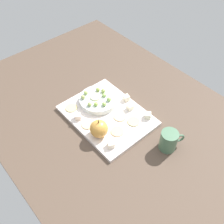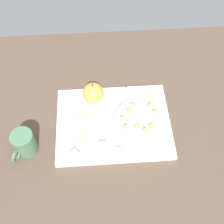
# 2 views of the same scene
# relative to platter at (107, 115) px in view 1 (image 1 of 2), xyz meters

# --- Properties ---
(table) EXTENTS (1.36, 0.93, 0.03)m
(table) POSITION_rel_platter_xyz_m (-0.01, -0.02, -0.02)
(table) COLOR #4F3E32
(table) RESTS_ON ground
(platter) EXTENTS (0.37, 0.28, 0.02)m
(platter) POSITION_rel_platter_xyz_m (0.00, 0.00, 0.00)
(platter) COLOR silver
(platter) RESTS_ON table
(serving_dish) EXTENTS (0.17, 0.17, 0.03)m
(serving_dish) POSITION_rel_platter_xyz_m (0.08, -0.01, 0.02)
(serving_dish) COLOR silver
(serving_dish) RESTS_ON platter
(apple_whole) EXTENTS (0.07, 0.07, 0.07)m
(apple_whole) POSITION_rel_platter_xyz_m (-0.06, 0.09, 0.04)
(apple_whole) COLOR gold
(apple_whole) RESTS_ON platter
(apple_stem) EXTENTS (0.01, 0.01, 0.01)m
(apple_stem) POSITION_rel_platter_xyz_m (-0.06, 0.09, 0.09)
(apple_stem) COLOR brown
(apple_stem) RESTS_ON apple_whole
(cheese_cube_0) EXTENTS (0.03, 0.03, 0.02)m
(cheese_cube_0) POSITION_rel_platter_xyz_m (-0.12, -0.12, 0.02)
(cheese_cube_0) COLOR #ECE8C9
(cheese_cube_0) RESTS_ON platter
(cheese_cube_1) EXTENTS (0.03, 0.03, 0.02)m
(cheese_cube_1) POSITION_rel_platter_xyz_m (0.06, 0.11, 0.02)
(cheese_cube_1) COLOR #F9E1CE
(cheese_cube_1) RESTS_ON platter
(cheese_cube_2) EXTENTS (0.03, 0.03, 0.02)m
(cheese_cube_2) POSITION_rel_platter_xyz_m (0.01, -0.12, 0.02)
(cheese_cube_2) COLOR beige
(cheese_cube_2) RESTS_ON platter
(cheese_cube_3) EXTENTS (0.03, 0.03, 0.02)m
(cheese_cube_3) POSITION_rel_platter_xyz_m (-0.04, -0.09, 0.02)
(cheese_cube_3) COLOR white
(cheese_cube_3) RESTS_ON platter
(cheese_cube_4) EXTENTS (0.03, 0.03, 0.02)m
(cheese_cube_4) POSITION_rel_platter_xyz_m (-0.13, 0.10, 0.02)
(cheese_cube_4) COLOR #F2E1C5
(cheese_cube_4) RESTS_ON platter
(cracker_0) EXTENTS (0.05, 0.05, 0.00)m
(cracker_0) POSITION_rel_platter_xyz_m (-0.05, -0.03, 0.01)
(cracker_0) COLOR #DCBF8B
(cracker_0) RESTS_ON platter
(cracker_1) EXTENTS (0.05, 0.05, 0.00)m
(cracker_1) POSITION_rel_platter_xyz_m (0.13, 0.09, 0.01)
(cracker_1) COLOR #DAC47E
(cracker_1) RESTS_ON platter
(cracker_2) EXTENTS (0.05, 0.05, 0.00)m
(cracker_2) POSITION_rel_platter_xyz_m (-0.10, -0.06, 0.01)
(cracker_2) COLOR #D7C582
(cracker_2) RESTS_ON platter
(cracker_3) EXTENTS (0.05, 0.05, 0.00)m
(cracker_3) POSITION_rel_platter_xyz_m (-0.10, 0.03, 0.01)
(cracker_3) COLOR #D6B484
(cracker_3) RESTS_ON platter
(cracker_4) EXTENTS (0.05, 0.05, 0.00)m
(cracker_4) POSITION_rel_platter_xyz_m (0.01, 0.10, 0.01)
(cracker_4) COLOR beige
(cracker_4) RESTS_ON platter
(grape_0) EXTENTS (0.02, 0.02, 0.02)m
(grape_0) POSITION_rel_platter_xyz_m (0.03, -0.01, 0.04)
(grape_0) COLOR #8DB656
(grape_0) RESTS_ON serving_dish
(grape_1) EXTENTS (0.02, 0.02, 0.02)m
(grape_1) POSITION_rel_platter_xyz_m (0.12, 0.03, 0.04)
(grape_1) COLOR #9DAE62
(grape_1) RESTS_ON serving_dish
(grape_2) EXTENTS (0.02, 0.02, 0.02)m
(grape_2) POSITION_rel_platter_xyz_m (0.07, -0.04, 0.04)
(grape_2) COLOR #99BF62
(grape_2) RESTS_ON serving_dish
(grape_3) EXTENTS (0.02, 0.02, 0.02)m
(grape_3) POSITION_rel_platter_xyz_m (0.09, -0.06, 0.04)
(grape_3) COLOR #94AD57
(grape_3) RESTS_ON serving_dish
(grape_4) EXTENTS (0.02, 0.02, 0.02)m
(grape_4) POSITION_rel_platter_xyz_m (0.05, 0.02, 0.04)
(grape_4) COLOR #95C34C
(grape_4) RESTS_ON serving_dish
(grape_5) EXTENTS (0.02, 0.02, 0.02)m
(grape_5) POSITION_rel_platter_xyz_m (0.07, 0.04, 0.04)
(grape_5) COLOR #9CB85E
(grape_5) RESTS_ON serving_dish
(grape_6) EXTENTS (0.02, 0.02, 0.02)m
(grape_6) POSITION_rel_platter_xyz_m (0.11, -0.04, 0.04)
(grape_6) COLOR #9CB655
(grape_6) RESTS_ON serving_dish
(grape_7) EXTENTS (0.02, 0.02, 0.02)m
(grape_7) POSITION_rel_platter_xyz_m (0.04, -0.04, 0.04)
(grape_7) COLOR #92BB59
(grape_7) RESTS_ON serving_dish
(grape_8) EXTENTS (0.02, 0.02, 0.02)m
(grape_8) POSITION_rel_platter_xyz_m (0.14, 0.01, 0.04)
(grape_8) COLOR #9AB75C
(grape_8) RESTS_ON serving_dish
(apple_slice_0) EXTENTS (0.05, 0.05, 0.01)m
(apple_slice_0) POSITION_rel_platter_xyz_m (0.09, -0.01, 0.04)
(apple_slice_0) COLOR beige
(apple_slice_0) RESTS_ON serving_dish
(cup) EXTENTS (0.07, 0.09, 0.09)m
(cup) POSITION_rel_platter_xyz_m (-0.27, -0.07, 0.03)
(cup) COLOR #476D51
(cup) RESTS_ON table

